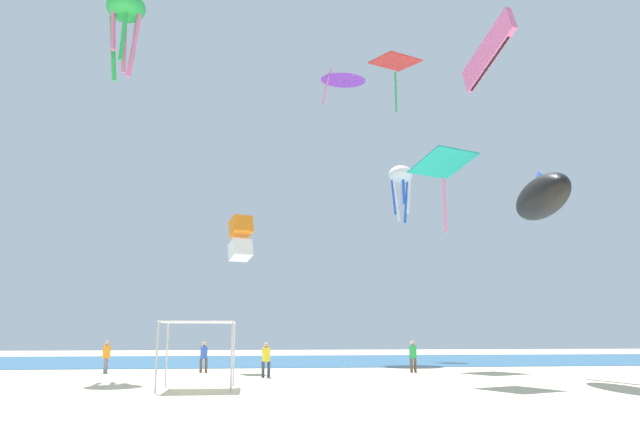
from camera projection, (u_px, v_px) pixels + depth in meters
ground at (285, 401)px, 19.81m from camera, size 110.00×110.00×0.10m
ocean_strip at (267, 361)px, 46.21m from camera, size 110.00×19.84×0.03m
canopy_tent at (199, 325)px, 23.68m from camera, size 2.81×2.68×2.61m
person_near_tent at (106, 354)px, 32.54m from camera, size 0.41×0.46×1.71m
person_leftmost at (413, 354)px, 32.94m from camera, size 0.41×0.41×1.71m
person_central at (266, 357)px, 29.38m from camera, size 0.43×0.40×1.68m
person_rightmost at (204, 355)px, 32.96m from camera, size 0.43×0.39×1.65m
kite_octopus_green at (126, 12)px, 36.82m from camera, size 3.31×3.31×5.55m
kite_diamond_teal at (443, 167)px, 28.92m from camera, size 3.26×3.22×3.79m
kite_parafoil_pink at (488, 53)px, 36.42m from camera, size 1.36×5.66×3.44m
kite_delta_purple at (343, 77)px, 51.52m from camera, size 5.12×5.14×3.15m
kite_inflatable_black at (542, 197)px, 28.21m from camera, size 3.37×6.60×2.55m
kite_box_orange at (241, 238)px, 35.47m from camera, size 1.56×1.70×2.71m
kite_octopus_white at (401, 177)px, 50.69m from camera, size 2.23×2.23×4.86m
kite_diamond_red at (395, 64)px, 44.77m from camera, size 3.92×3.92×4.22m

